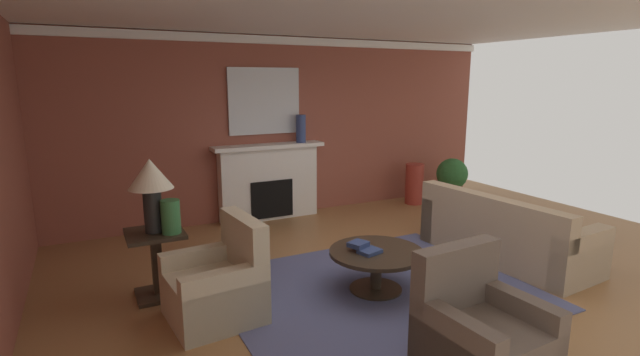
# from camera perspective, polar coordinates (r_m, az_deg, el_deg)

# --- Properties ---
(ground_plane) EXTENTS (9.48, 9.48, 0.00)m
(ground_plane) POSITION_cam_1_polar(r_m,az_deg,el_deg) (5.51, 8.35, -11.89)
(ground_plane) COLOR olive
(wall_fireplace) EXTENTS (7.89, 0.12, 2.90)m
(wall_fireplace) POSITION_cam_1_polar(r_m,az_deg,el_deg) (7.75, -4.38, 6.17)
(wall_fireplace) COLOR brown
(wall_fireplace) RESTS_ON ground_plane
(ceiling_panel) EXTENTS (7.89, 6.53, 0.06)m
(ceiling_panel) POSITION_cam_1_polar(r_m,az_deg,el_deg) (5.35, 7.38, 19.51)
(ceiling_panel) COLOR white
(crown_moulding) EXTENTS (7.89, 0.08, 0.12)m
(crown_moulding) POSITION_cam_1_polar(r_m,az_deg,el_deg) (7.66, -4.30, 16.37)
(crown_moulding) COLOR white
(area_rug) EXTENTS (3.15, 2.62, 0.01)m
(area_rug) POSITION_cam_1_polar(r_m,az_deg,el_deg) (5.17, 6.79, -13.40)
(area_rug) COLOR #4C517A
(area_rug) RESTS_ON ground_plane
(fireplace) EXTENTS (1.80, 0.35, 1.22)m
(fireplace) POSITION_cam_1_polar(r_m,az_deg,el_deg) (7.56, -6.25, -0.71)
(fireplace) COLOR white
(fireplace) RESTS_ON ground_plane
(mantel_mirror) EXTENTS (1.17, 0.04, 1.04)m
(mantel_mirror) POSITION_cam_1_polar(r_m,az_deg,el_deg) (7.50, -6.80, 9.30)
(mantel_mirror) COLOR silver
(sofa) EXTENTS (1.07, 2.17, 0.85)m
(sofa) POSITION_cam_1_polar(r_m,az_deg,el_deg) (6.31, 21.53, -6.61)
(sofa) COLOR tan
(sofa) RESTS_ON ground_plane
(armchair_near_window) EXTENTS (0.87, 0.87, 0.95)m
(armchair_near_window) POSITION_cam_1_polar(r_m,az_deg,el_deg) (4.59, -12.35, -12.85)
(armchair_near_window) COLOR #C1B293
(armchair_near_window) RESTS_ON ground_plane
(armchair_facing_fireplace) EXTENTS (0.84, 0.84, 0.95)m
(armchair_facing_fireplace) POSITION_cam_1_polar(r_m,az_deg,el_deg) (3.91, 18.99, -17.84)
(armchair_facing_fireplace) COLOR brown
(armchair_facing_fireplace) RESTS_ON ground_plane
(coffee_table) EXTENTS (1.00, 1.00, 0.45)m
(coffee_table) POSITION_cam_1_polar(r_m,az_deg,el_deg) (5.04, 6.89, -10.01)
(coffee_table) COLOR #2D2319
(coffee_table) RESTS_ON ground_plane
(side_table) EXTENTS (0.56, 0.56, 0.70)m
(side_table) POSITION_cam_1_polar(r_m,az_deg,el_deg) (5.15, -19.31, -9.37)
(side_table) COLOR #2D2319
(side_table) RESTS_ON ground_plane
(table_lamp) EXTENTS (0.44, 0.44, 0.75)m
(table_lamp) POSITION_cam_1_polar(r_m,az_deg,el_deg) (4.92, -19.95, -0.36)
(table_lamp) COLOR black
(table_lamp) RESTS_ON side_table
(vase_tall_corner) EXTENTS (0.33, 0.33, 0.73)m
(vase_tall_corner) POSITION_cam_1_polar(r_m,az_deg,el_deg) (8.66, 11.45, -0.69)
(vase_tall_corner) COLOR #9E3328
(vase_tall_corner) RESTS_ON ground_plane
(vase_mantel_right) EXTENTS (0.16, 0.16, 0.45)m
(vase_mantel_right) POSITION_cam_1_polar(r_m,az_deg,el_deg) (7.58, -2.35, 6.03)
(vase_mantel_right) COLOR navy
(vase_mantel_right) RESTS_ON fireplace
(vase_on_side_table) EXTENTS (0.19, 0.19, 0.34)m
(vase_on_side_table) POSITION_cam_1_polar(r_m,az_deg,el_deg) (4.91, -17.75, -4.51)
(vase_on_side_table) COLOR #33703D
(vase_on_side_table) RESTS_ON side_table
(book_red_cover) EXTENTS (0.26, 0.22, 0.04)m
(book_red_cover) POSITION_cam_1_polar(r_m,az_deg,el_deg) (4.92, 6.09, -8.89)
(book_red_cover) COLOR navy
(book_red_cover) RESTS_ON coffee_table
(book_art_folio) EXTENTS (0.24, 0.23, 0.05)m
(book_art_folio) POSITION_cam_1_polar(r_m,az_deg,el_deg) (4.97, 4.69, -8.06)
(book_art_folio) COLOR navy
(book_art_folio) RESTS_ON coffee_table
(potted_plant) EXTENTS (0.56, 0.56, 0.83)m
(potted_plant) POSITION_cam_1_polar(r_m,az_deg,el_deg) (8.79, 15.79, 0.12)
(potted_plant) COLOR #BCB29E
(potted_plant) RESTS_ON ground_plane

